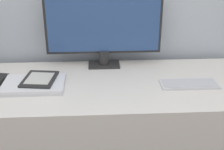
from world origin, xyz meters
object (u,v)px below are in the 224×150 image
at_px(keyboard, 189,84).
at_px(ereader, 40,79).
at_px(laptop, 34,85).
at_px(monitor, 104,27).

relative_size(keyboard, ereader, 1.36).
relative_size(laptop, ereader, 1.42).
xyz_separation_m(laptop, ereader, (0.03, 0.03, 0.02)).
bearing_deg(monitor, ereader, -145.10).
xyz_separation_m(keyboard, ereader, (-0.74, 0.05, 0.02)).
xyz_separation_m(monitor, laptop, (-0.36, -0.26, -0.21)).
distance_m(laptop, ereader, 0.04).
bearing_deg(laptop, ereader, 44.80).
distance_m(monitor, keyboard, 0.54).
relative_size(monitor, keyboard, 2.22).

